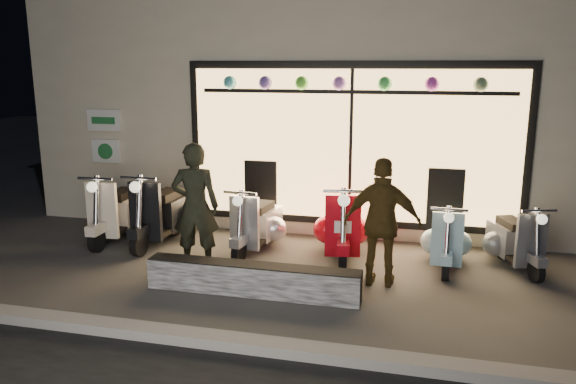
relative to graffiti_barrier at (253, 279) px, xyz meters
name	(u,v)px	position (x,y,z in m)	size (l,w,h in m)	color
ground	(271,276)	(0.05, 0.65, -0.20)	(40.00, 40.00, 0.00)	#383533
kerb	(218,341)	(0.05, -1.35, -0.14)	(40.00, 0.25, 0.12)	slate
shop_building	(333,99)	(0.06, 5.63, 1.90)	(10.20, 6.23, 4.20)	beige
graffiti_barrier	(253,279)	(0.00, 0.00, 0.00)	(2.71, 0.28, 0.40)	black
scooter_silver	(259,223)	(-0.44, 1.76, 0.20)	(0.56, 1.41, 1.01)	black
scooter_red	(342,225)	(0.85, 1.81, 0.25)	(0.67, 1.57, 1.11)	black
scooter_black	(165,213)	(-2.05, 1.81, 0.26)	(0.54, 1.60, 1.15)	black
scooter_cream	(121,211)	(-2.84, 1.79, 0.24)	(0.52, 1.54, 1.11)	black
scooter_blue	(446,238)	(2.37, 1.74, 0.18)	(0.43, 1.31, 0.94)	black
scooter_grey	(513,240)	(3.29, 1.92, 0.18)	(0.71, 1.30, 0.94)	black
man	(195,206)	(-1.05, 0.73, 0.69)	(0.65, 0.43, 1.79)	black
woman	(383,223)	(1.53, 0.71, 0.64)	(0.98, 0.41, 1.68)	#523E1A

